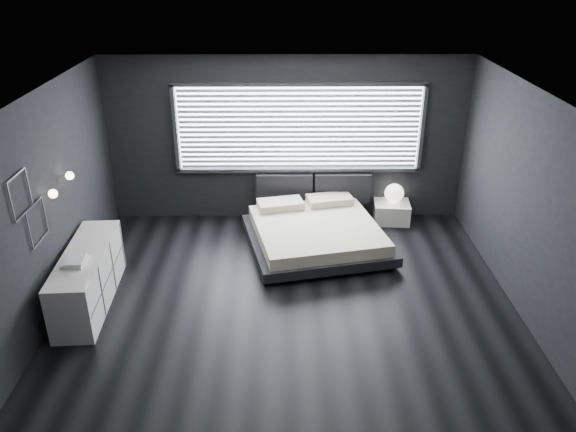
{
  "coord_description": "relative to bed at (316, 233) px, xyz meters",
  "views": [
    {
      "loc": [
        -0.07,
        -6.26,
        4.32
      ],
      "look_at": [
        0.0,
        0.85,
        0.9
      ],
      "focal_mm": 35.0,
      "sensor_mm": 36.0,
      "label": 1
    }
  ],
  "objects": [
    {
      "name": "sconce_far",
      "position": [
        -3.33,
        -0.94,
        1.35
      ],
      "size": [
        0.18,
        0.11,
        0.11
      ],
      "color": "silver",
      "rests_on": "ground"
    },
    {
      "name": "headboard",
      "position": [
        0.01,
        1.05,
        0.32
      ],
      "size": [
        1.96,
        0.16,
        0.52
      ],
      "color": "black",
      "rests_on": "ground"
    },
    {
      "name": "wall_art_lower",
      "position": [
        -3.42,
        -1.89,
        1.13
      ],
      "size": [
        0.01,
        0.48,
        0.48
      ],
      "color": "#47474C",
      "rests_on": "ground"
    },
    {
      "name": "wall_art_upper",
      "position": [
        -3.42,
        -2.14,
        1.6
      ],
      "size": [
        0.01,
        0.48,
        0.48
      ],
      "color": "#47474C",
      "rests_on": "ground"
    },
    {
      "name": "sconce_near",
      "position": [
        -3.33,
        -1.54,
        1.35
      ],
      "size": [
        0.18,
        0.11,
        0.11
      ],
      "color": "silver",
      "rests_on": "ground"
    },
    {
      "name": "room",
      "position": [
        -0.45,
        -1.59,
        1.15
      ],
      "size": [
        6.04,
        6.0,
        2.8
      ],
      "color": "black",
      "rests_on": "ground"
    },
    {
      "name": "window",
      "position": [
        -0.25,
        1.11,
        1.36
      ],
      "size": [
        4.14,
        0.09,
        1.52
      ],
      "color": "white",
      "rests_on": "ground"
    },
    {
      "name": "orb_lamp",
      "position": [
        1.39,
        0.95,
        0.26
      ],
      "size": [
        0.33,
        0.33,
        0.33
      ],
      "primitive_type": "sphere",
      "color": "white",
      "rests_on": "nightstand"
    },
    {
      "name": "dresser",
      "position": [
        -3.09,
        -1.5,
        0.13
      ],
      "size": [
        0.62,
        1.91,
        0.75
      ],
      "color": "white",
      "rests_on": "ground"
    },
    {
      "name": "nightstand",
      "position": [
        1.36,
        0.91,
        -0.07
      ],
      "size": [
        0.64,
        0.55,
        0.35
      ],
      "primitive_type": "cube",
      "rotation": [
        0.0,
        0.0,
        -0.08
      ],
      "color": "white",
      "rests_on": "ground"
    },
    {
      "name": "bed",
      "position": [
        0.0,
        0.0,
        0.0
      ],
      "size": [
        2.44,
        2.37,
        0.54
      ],
      "color": "black",
      "rests_on": "ground"
    },
    {
      "name": "book_stack",
      "position": [
        -3.11,
        -1.77,
        0.54
      ],
      "size": [
        0.27,
        0.35,
        0.07
      ],
      "color": "silver",
      "rests_on": "dresser"
    }
  ]
}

